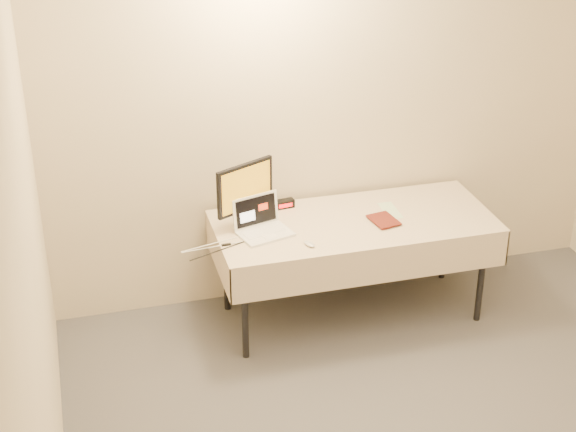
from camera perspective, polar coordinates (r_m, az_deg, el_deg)
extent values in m
cube|color=beige|center=(6.01, 3.09, 6.84)|extent=(4.00, 0.10, 2.70)
cylinder|color=black|center=(5.62, -2.81, -6.20)|extent=(0.04, 0.04, 0.69)
cylinder|color=black|center=(6.12, 12.39, -3.85)|extent=(0.04, 0.04, 0.69)
cylinder|color=black|center=(6.11, -4.02, -3.26)|extent=(0.04, 0.04, 0.69)
cylinder|color=black|center=(6.57, 10.12, -1.32)|extent=(0.04, 0.04, 0.69)
cube|color=gray|center=(5.87, 4.30, -0.52)|extent=(1.80, 0.75, 0.04)
cube|color=beige|center=(5.86, 4.31, -0.32)|extent=(1.86, 0.81, 0.01)
cube|color=beige|center=(5.60, 5.61, -3.31)|extent=(1.86, 0.01, 0.25)
cube|color=beige|center=(6.26, 3.07, 0.26)|extent=(1.86, 0.01, 0.25)
cube|color=beige|center=(5.71, -4.55, -2.59)|extent=(0.01, 0.81, 0.25)
cube|color=beige|center=(6.26, 12.30, -0.34)|extent=(0.01, 0.81, 0.25)
cube|color=white|center=(5.66, -1.48, -1.16)|extent=(0.37, 0.31, 0.02)
cube|color=white|center=(5.70, -2.12, 0.36)|extent=(0.32, 0.12, 0.21)
cube|color=black|center=(5.70, -2.12, 0.36)|extent=(0.28, 0.10, 0.18)
cylinder|color=black|center=(5.77, -2.74, -0.61)|extent=(0.20, 0.20, 0.01)
cube|color=black|center=(5.74, -2.75, -0.08)|extent=(0.04, 0.03, 0.11)
cube|color=black|center=(5.65, -2.80, 1.87)|extent=(0.40, 0.21, 0.32)
cube|color=gold|center=(5.65, -2.80, 1.87)|extent=(0.35, 0.17, 0.28)
imported|color=maroon|center=(5.77, 5.58, 0.39)|extent=(0.16, 0.05, 0.21)
cube|color=black|center=(6.00, -0.25, 0.80)|extent=(0.14, 0.07, 0.06)
cube|color=#FF0C0C|center=(5.98, -0.15, 0.68)|extent=(0.10, 0.01, 0.02)
ellipsoid|color=#BCBCBF|center=(5.54, 1.39, -1.81)|extent=(0.08, 0.11, 0.02)
cube|color=beige|center=(6.01, 6.63, 0.36)|extent=(0.10, 0.26, 0.00)
cube|color=black|center=(5.55, -4.02, -1.86)|extent=(0.06, 0.02, 0.01)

